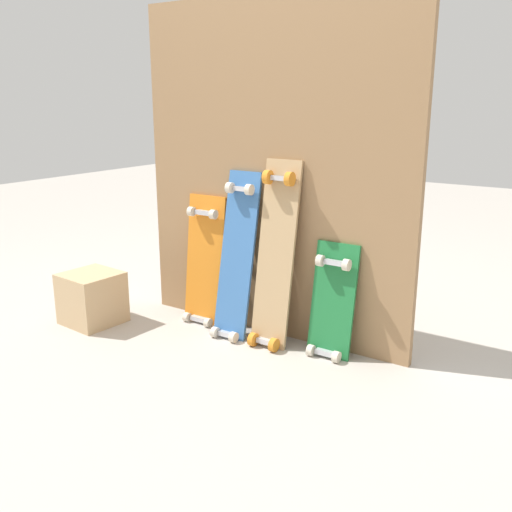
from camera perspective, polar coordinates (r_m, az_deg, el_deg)
ground_plane at (r=2.99m, az=0.75°, el=-7.83°), size 12.00×12.00×0.00m
plywood_wall_panel at (r=2.83m, az=1.58°, el=8.18°), size 1.50×0.04×1.65m
skateboard_orange at (r=3.09m, az=-5.16°, el=-1.03°), size 0.24×0.15×0.76m
skateboard_blue at (r=2.89m, az=-2.00°, el=-0.64°), size 0.19×0.24×0.90m
skateboard_natural at (r=2.77m, az=1.87°, el=-0.52°), size 0.19×0.22×0.97m
skateboard_green at (r=2.72m, az=7.52°, el=-5.10°), size 0.22×0.16×0.61m
wooden_crate at (r=3.23m, az=-15.96°, el=-4.02°), size 0.30×0.30×0.28m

